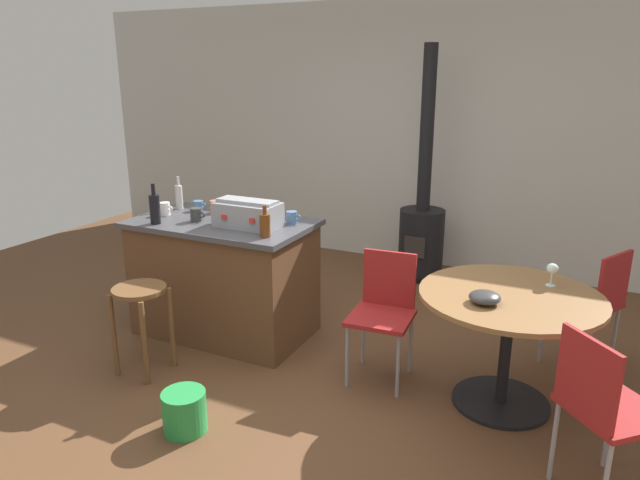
{
  "coord_description": "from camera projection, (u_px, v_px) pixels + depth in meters",
  "views": [
    {
      "loc": [
        1.7,
        -2.91,
        2.01
      ],
      "look_at": [
        0.08,
        0.44,
        0.9
      ],
      "focal_mm": 32.25,
      "sensor_mm": 36.0,
      "label": 1
    }
  ],
  "objects": [
    {
      "name": "bottle_0",
      "position": [
        265.0,
        225.0,
        3.91
      ],
      "size": [
        0.07,
        0.07,
        0.22
      ],
      "color": "#603314",
      "rests_on": "kitchen_island"
    },
    {
      "name": "bottle_2",
      "position": [
        155.0,
        208.0,
        4.24
      ],
      "size": [
        0.08,
        0.08,
        0.3
      ],
      "color": "black",
      "rests_on": "kitchen_island"
    },
    {
      "name": "folding_chair_far",
      "position": [
        384.0,
        307.0,
        3.81
      ],
      "size": [
        0.43,
        0.43,
        0.85
      ],
      "color": "maroon",
      "rests_on": "ground_plane"
    },
    {
      "name": "back_wall",
      "position": [
        418.0,
        136.0,
        5.96
      ],
      "size": [
        8.0,
        0.1,
        2.7
      ],
      "primitive_type": "cube",
      "color": "beige",
      "rests_on": "ground_plane"
    },
    {
      "name": "wine_glass",
      "position": [
        552.0,
        269.0,
        3.5
      ],
      "size": [
        0.07,
        0.07,
        0.14
      ],
      "color": "silver",
      "rests_on": "dining_table"
    },
    {
      "name": "cup_3",
      "position": [
        216.0,
        207.0,
        4.57
      ],
      "size": [
        0.12,
        0.09,
        0.1
      ],
      "color": "#DB6651",
      "rests_on": "kitchen_island"
    },
    {
      "name": "plastic_bucket",
      "position": [
        184.0,
        412.0,
        3.31
      ],
      "size": [
        0.25,
        0.25,
        0.24
      ],
      "primitive_type": "cylinder",
      "color": "green",
      "rests_on": "ground_plane"
    },
    {
      "name": "wooden_stool",
      "position": [
        141.0,
        308.0,
        3.87
      ],
      "size": [
        0.36,
        0.36,
        0.62
      ],
      "color": "brown",
      "rests_on": "ground_plane"
    },
    {
      "name": "serving_bowl",
      "position": [
        485.0,
        297.0,
        3.25
      ],
      "size": [
        0.18,
        0.18,
        0.07
      ],
      "primitive_type": "ellipsoid",
      "color": "#383838",
      "rests_on": "dining_table"
    },
    {
      "name": "folding_chair_near",
      "position": [
        593.0,
        300.0,
        3.88
      ],
      "size": [
        0.54,
        0.54,
        0.87
      ],
      "color": "maroon",
      "rests_on": "ground_plane"
    },
    {
      "name": "dining_table",
      "position": [
        508.0,
        320.0,
        3.45
      ],
      "size": [
        1.08,
        1.08,
        0.74
      ],
      "color": "black",
      "rests_on": "ground_plane"
    },
    {
      "name": "cup_1",
      "position": [
        165.0,
        209.0,
        4.51
      ],
      "size": [
        0.11,
        0.08,
        0.1
      ],
      "color": "white",
      "rests_on": "kitchen_island"
    },
    {
      "name": "cup_0",
      "position": [
        198.0,
        206.0,
        4.65
      ],
      "size": [
        0.12,
        0.08,
        0.08
      ],
      "color": "#4C7099",
      "rests_on": "kitchen_island"
    },
    {
      "name": "cup_2",
      "position": [
        196.0,
        215.0,
        4.32
      ],
      "size": [
        0.13,
        0.09,
        0.1
      ],
      "color": "#383838",
      "rests_on": "kitchen_island"
    },
    {
      "name": "wood_stove",
      "position": [
        422.0,
        226.0,
        5.63
      ],
      "size": [
        0.44,
        0.45,
        2.25
      ],
      "color": "black",
      "rests_on": "ground_plane"
    },
    {
      "name": "ground_plane",
      "position": [
        280.0,
        386.0,
        3.8
      ],
      "size": [
        8.8,
        8.8,
        0.0
      ],
      "primitive_type": "plane",
      "color": "brown"
    },
    {
      "name": "toolbox",
      "position": [
        248.0,
        214.0,
        4.16
      ],
      "size": [
        0.47,
        0.26,
        0.2
      ],
      "color": "gray",
      "rests_on": "kitchen_island"
    },
    {
      "name": "cup_4",
      "position": [
        292.0,
        217.0,
        4.26
      ],
      "size": [
        0.12,
        0.08,
        0.09
      ],
      "color": "#4C7099",
      "rests_on": "kitchen_island"
    },
    {
      "name": "kitchen_island",
      "position": [
        224.0,
        277.0,
        4.47
      ],
      "size": [
        1.37,
        0.8,
        0.91
      ],
      "color": "brown",
      "rests_on": "ground_plane"
    },
    {
      "name": "folding_chair_left",
      "position": [
        604.0,
        404.0,
        2.67
      ],
      "size": [
        0.57,
        0.57,
        0.87
      ],
      "color": "maroon",
      "rests_on": "ground_plane"
    },
    {
      "name": "bottle_1",
      "position": [
        179.0,
        196.0,
        4.7
      ],
      "size": [
        0.06,
        0.06,
        0.27
      ],
      "color": "#B7B2AD",
      "rests_on": "kitchen_island"
    }
  ]
}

